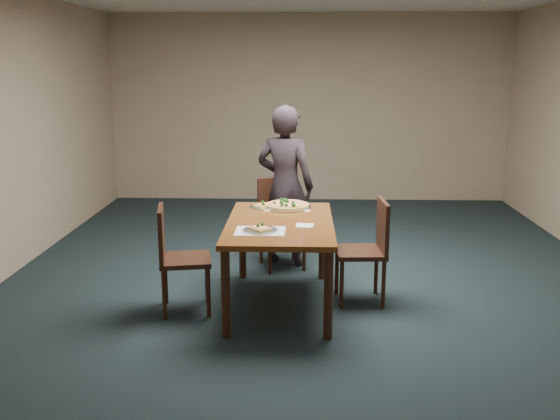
{
  "coord_description": "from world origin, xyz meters",
  "views": [
    {
      "loc": [
        -0.11,
        -5.53,
        2.06
      ],
      "look_at": [
        -0.29,
        -0.39,
        0.85
      ],
      "focal_mm": 40.0,
      "sensor_mm": 36.0,
      "label": 1
    }
  ],
  "objects_px": {
    "diner": "(285,186)",
    "chair_left": "(176,253)",
    "chair_far": "(280,217)",
    "slice_plate_far": "(264,206)",
    "chair_right": "(369,245)",
    "pizza_pan": "(287,205)",
    "slice_plate_near": "(260,229)",
    "dining_table": "(280,232)"
  },
  "relations": [
    {
      "from": "chair_far",
      "to": "pizza_pan",
      "type": "relative_size",
      "value": 2.06
    },
    {
      "from": "chair_far",
      "to": "chair_left",
      "type": "xyz_separation_m",
      "value": [
        -0.83,
        -1.28,
        0.0
      ]
    },
    {
      "from": "diner",
      "to": "chair_left",
      "type": "bearing_deg",
      "value": 76.11
    },
    {
      "from": "dining_table",
      "to": "chair_left",
      "type": "xyz_separation_m",
      "value": [
        -0.87,
        -0.18,
        -0.14
      ]
    },
    {
      "from": "chair_right",
      "to": "diner",
      "type": "bearing_deg",
      "value": -147.88
    },
    {
      "from": "chair_far",
      "to": "diner",
      "type": "bearing_deg",
      "value": 36.85
    },
    {
      "from": "diner",
      "to": "slice_plate_far",
      "type": "relative_size",
      "value": 5.93
    },
    {
      "from": "dining_table",
      "to": "chair_far",
      "type": "bearing_deg",
      "value": 91.89
    },
    {
      "from": "diner",
      "to": "slice_plate_near",
      "type": "bearing_deg",
      "value": 102.95
    },
    {
      "from": "pizza_pan",
      "to": "slice_plate_near",
      "type": "xyz_separation_m",
      "value": [
        -0.2,
        -0.84,
        -0.01
      ]
    },
    {
      "from": "chair_far",
      "to": "chair_left",
      "type": "relative_size",
      "value": 1.0
    },
    {
      "from": "chair_left",
      "to": "pizza_pan",
      "type": "bearing_deg",
      "value": -62.91
    },
    {
      "from": "chair_far",
      "to": "pizza_pan",
      "type": "distance_m",
      "value": 0.64
    },
    {
      "from": "chair_left",
      "to": "diner",
      "type": "xyz_separation_m",
      "value": [
        0.88,
        1.36,
        0.32
      ]
    },
    {
      "from": "chair_left",
      "to": "diner",
      "type": "bearing_deg",
      "value": -43.44
    },
    {
      "from": "dining_table",
      "to": "diner",
      "type": "xyz_separation_m",
      "value": [
        0.01,
        1.18,
        0.17
      ]
    },
    {
      "from": "diner",
      "to": "chair_right",
      "type": "bearing_deg",
      "value": 144.72
    },
    {
      "from": "dining_table",
      "to": "slice_plate_far",
      "type": "relative_size",
      "value": 5.36
    },
    {
      "from": "chair_left",
      "to": "pizza_pan",
      "type": "xyz_separation_m",
      "value": [
        0.92,
        0.7,
        0.26
      ]
    },
    {
      "from": "pizza_pan",
      "to": "chair_left",
      "type": "bearing_deg",
      "value": -142.52
    },
    {
      "from": "chair_left",
      "to": "slice_plate_near",
      "type": "distance_m",
      "value": 0.77
    },
    {
      "from": "diner",
      "to": "pizza_pan",
      "type": "relative_size",
      "value": 3.76
    },
    {
      "from": "chair_right",
      "to": "diner",
      "type": "relative_size",
      "value": 0.55
    },
    {
      "from": "chair_right",
      "to": "slice_plate_near",
      "type": "height_order",
      "value": "chair_right"
    },
    {
      "from": "diner",
      "to": "slice_plate_far",
      "type": "bearing_deg",
      "value": 93.71
    },
    {
      "from": "slice_plate_near",
      "to": "chair_far",
      "type": "bearing_deg",
      "value": 85.51
    },
    {
      "from": "chair_left",
      "to": "chair_right",
      "type": "xyz_separation_m",
      "value": [
        1.65,
        0.29,
        0.0
      ]
    },
    {
      "from": "chair_left",
      "to": "dining_table",
      "type": "bearing_deg",
      "value": -88.99
    },
    {
      "from": "chair_right",
      "to": "slice_plate_near",
      "type": "xyz_separation_m",
      "value": [
        -0.93,
        -0.43,
        0.25
      ]
    },
    {
      "from": "dining_table",
      "to": "slice_plate_far",
      "type": "bearing_deg",
      "value": 107.39
    },
    {
      "from": "dining_table",
      "to": "pizza_pan",
      "type": "relative_size",
      "value": 3.39
    },
    {
      "from": "dining_table",
      "to": "chair_left",
      "type": "height_order",
      "value": "chair_left"
    },
    {
      "from": "slice_plate_far",
      "to": "dining_table",
      "type": "bearing_deg",
      "value": -72.61
    },
    {
      "from": "slice_plate_far",
      "to": "chair_right",
      "type": "bearing_deg",
      "value": -23.84
    },
    {
      "from": "chair_left",
      "to": "slice_plate_near",
      "type": "relative_size",
      "value": 3.25
    },
    {
      "from": "chair_right",
      "to": "pizza_pan",
      "type": "relative_size",
      "value": 2.06
    },
    {
      "from": "chair_right",
      "to": "diner",
      "type": "height_order",
      "value": "diner"
    },
    {
      "from": "slice_plate_near",
      "to": "slice_plate_far",
      "type": "distance_m",
      "value": 0.85
    },
    {
      "from": "chair_far",
      "to": "diner",
      "type": "height_order",
      "value": "diner"
    },
    {
      "from": "chair_left",
      "to": "chair_right",
      "type": "height_order",
      "value": "same"
    },
    {
      "from": "slice_plate_near",
      "to": "diner",
      "type": "bearing_deg",
      "value": 83.8
    },
    {
      "from": "dining_table",
      "to": "chair_left",
      "type": "distance_m",
      "value": 0.9
    }
  ]
}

